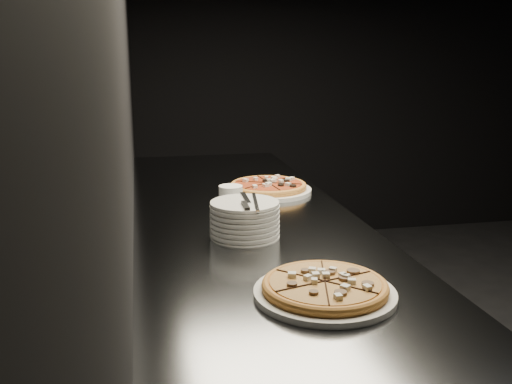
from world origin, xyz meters
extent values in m
cube|color=black|center=(-2.50, 0.00, 1.40)|extent=(0.02, 5.00, 2.80)
cube|color=black|center=(0.00, 2.50, 1.40)|extent=(5.00, 0.02, 2.80)
cube|color=slate|center=(-2.13, 0.00, 0.45)|extent=(0.70, 2.40, 0.90)
cube|color=slate|center=(-2.13, 0.00, 0.91)|extent=(0.74, 2.44, 0.02)
cylinder|color=white|center=(-2.07, -0.66, 0.93)|extent=(0.32, 0.32, 0.02)
cylinder|color=gold|center=(-2.07, -0.66, 0.94)|extent=(0.35, 0.35, 0.01)
torus|color=gold|center=(-2.07, -0.66, 0.95)|extent=(0.35, 0.35, 0.02)
cylinder|color=#F9B753|center=(-2.07, -0.66, 0.95)|extent=(0.31, 0.31, 0.01)
cylinder|color=white|center=(-1.98, 0.34, 0.93)|extent=(0.34, 0.34, 0.02)
cylinder|color=gold|center=(-1.98, 0.34, 0.94)|extent=(0.39, 0.39, 0.01)
torus|color=gold|center=(-1.98, 0.34, 0.95)|extent=(0.40, 0.40, 0.02)
cylinder|color=#A73918|center=(-1.98, 0.34, 0.95)|extent=(0.35, 0.35, 0.01)
cylinder|color=white|center=(-2.17, -0.19, 0.93)|extent=(0.21, 0.21, 0.02)
cylinder|color=white|center=(-2.17, -0.19, 0.94)|extent=(0.21, 0.21, 0.02)
cylinder|color=white|center=(-2.17, -0.19, 0.96)|extent=(0.21, 0.21, 0.02)
cylinder|color=white|center=(-2.17, -0.19, 0.97)|extent=(0.21, 0.21, 0.02)
cylinder|color=white|center=(-2.17, -0.19, 0.99)|extent=(0.21, 0.21, 0.02)
cylinder|color=white|center=(-2.17, -0.19, 1.00)|extent=(0.21, 0.21, 0.02)
cylinder|color=white|center=(-2.17, -0.19, 1.02)|extent=(0.21, 0.21, 0.02)
cube|color=silver|center=(-2.16, -0.15, 1.03)|extent=(0.02, 0.13, 0.00)
cube|color=black|center=(-2.18, -0.25, 1.03)|extent=(0.02, 0.08, 0.01)
cube|color=silver|center=(-2.14, -0.20, 1.03)|extent=(0.08, 0.20, 0.00)
cylinder|color=white|center=(-2.16, 0.16, 0.96)|extent=(0.09, 0.09, 0.07)
cylinder|color=black|center=(-2.16, 0.16, 0.99)|extent=(0.07, 0.07, 0.01)
camera|label=1|loc=(-2.47, -1.80, 1.46)|focal=40.00mm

